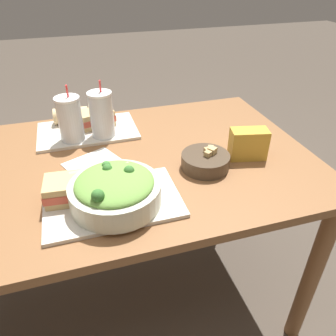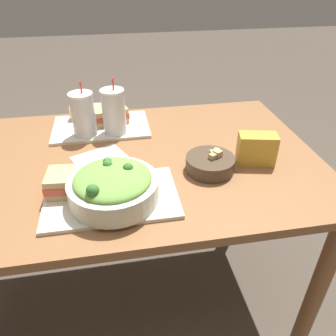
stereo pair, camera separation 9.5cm
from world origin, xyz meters
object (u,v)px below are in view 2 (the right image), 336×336
baguette_far (88,111)px  napkin_folded (100,158)px  salad_bowl (113,186)px  drink_cup_red (114,113)px  sandwich_near (69,182)px  baguette_near (97,172)px  soup_bowl (210,163)px  sandwich_far (110,115)px  drink_cup_dark (83,116)px  chip_bag (257,149)px

baguette_far → napkin_folded: bearing=-166.6°
salad_bowl → baguette_far: bearing=98.8°
baguette_far → drink_cup_red: 0.19m
salad_bowl → sandwich_near: salad_bowl is taller
salad_bowl → baguette_near: (-0.05, 0.10, -0.01)m
baguette_near → napkin_folded: bearing=-6.4°
soup_bowl → drink_cup_red: (-0.30, 0.31, 0.07)m
sandwich_far → baguette_far: (-0.09, 0.05, 0.00)m
baguette_far → soup_bowl: bearing=-133.1°
baguette_near → baguette_far: same height
soup_bowl → baguette_near: bearing=-177.8°
sandwich_far → sandwich_near: bearing=-119.3°
baguette_near → napkin_folded: baguette_near is taller
drink_cup_dark → napkin_folded: size_ratio=1.01×
baguette_far → sandwich_far: bearing=-114.5°
sandwich_far → chip_bag: bearing=-52.2°
chip_bag → drink_cup_dark: bearing=165.8°
chip_bag → soup_bowl: bearing=-160.9°
sandwich_far → drink_cup_red: 0.11m
baguette_far → drink_cup_red: size_ratio=0.65×
sandwich_near → soup_bowl: bearing=11.5°
baguette_near → drink_cup_dark: drink_cup_dark is taller
napkin_folded → sandwich_far: bearing=79.6°
soup_bowl → napkin_folded: soup_bowl is taller
salad_bowl → sandwich_near: bearing=154.9°
sandwich_near → sandwich_far: size_ratio=0.88×
soup_bowl → salad_bowl: bearing=-160.5°
soup_bowl → sandwich_near: size_ratio=1.19×
soup_bowl → baguette_far: 0.62m
salad_bowl → soup_bowl: (0.32, 0.11, -0.03)m
salad_bowl → chip_bag: (0.48, 0.13, -0.00)m
sandwich_near → drink_cup_dark: 0.37m
sandwich_near → baguette_near: same height
sandwich_far → napkin_folded: (-0.05, -0.27, -0.04)m
sandwich_far → drink_cup_dark: size_ratio=0.73×
salad_bowl → drink_cup_dark: size_ratio=1.21×
salad_bowl → drink_cup_dark: bearing=102.5°
baguette_far → napkin_folded: (0.04, -0.32, -0.04)m
drink_cup_dark → drink_cup_red: size_ratio=0.97×
napkin_folded → drink_cup_dark: bearing=106.2°
chip_bag → sandwich_near: bearing=-160.7°
drink_cup_dark → drink_cup_red: (0.12, 0.00, 0.00)m
soup_bowl → baguette_far: (-0.41, 0.46, 0.02)m
soup_bowl → drink_cup_dark: (-0.41, 0.31, 0.06)m
chip_bag → napkin_folded: chip_bag is taller
salad_bowl → baguette_near: 0.11m
salad_bowl → napkin_folded: bearing=99.9°
sandwich_near → baguette_near: 0.09m
soup_bowl → chip_bag: bearing=6.5°
drink_cup_dark → napkin_folded: 0.20m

